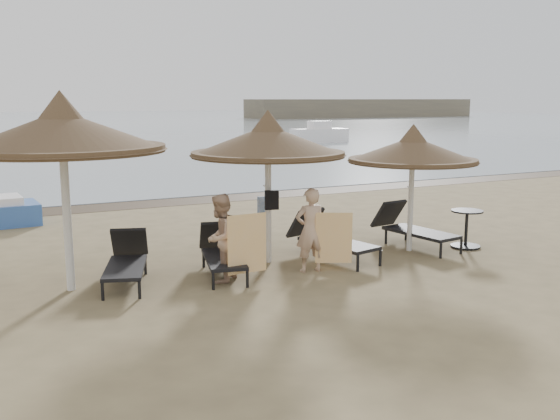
% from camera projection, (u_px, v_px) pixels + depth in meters
% --- Properties ---
extents(ground, '(160.00, 160.00, 0.00)m').
position_uv_depth(ground, '(278.00, 288.00, 10.43)').
color(ground, '#8B7851').
rests_on(ground, ground).
extents(sea, '(200.00, 140.00, 0.03)m').
position_uv_depth(sea, '(8.00, 123.00, 81.04)').
color(sea, gray).
rests_on(sea, ground).
extents(wet_sand_strip, '(200.00, 1.60, 0.01)m').
position_uv_depth(wet_sand_strip, '(140.00, 204.00, 18.73)').
color(wet_sand_strip, '#463622').
rests_on(wet_sand_strip, ground).
extents(palapa_left, '(3.30, 3.30, 3.27)m').
position_uv_depth(palapa_left, '(62.00, 132.00, 9.89)').
color(palapa_left, silver).
rests_on(palapa_left, ground).
extents(palapa_center, '(2.96, 2.96, 2.93)m').
position_uv_depth(palapa_center, '(268.00, 142.00, 11.71)').
color(palapa_center, silver).
rests_on(palapa_center, ground).
extents(palapa_right, '(2.65, 2.65, 2.63)m').
position_uv_depth(palapa_right, '(413.00, 150.00, 12.66)').
color(palapa_right, silver).
rests_on(palapa_right, ground).
extents(lounger_far_left, '(1.17, 1.99, 0.85)m').
position_uv_depth(lounger_far_left, '(127.00, 260.00, 10.77)').
color(lounger_far_left, black).
rests_on(lounger_far_left, ground).
extents(lounger_near_left, '(1.05, 2.00, 0.86)m').
position_uv_depth(lounger_near_left, '(222.00, 252.00, 11.33)').
color(lounger_near_left, black).
rests_on(lounger_near_left, ground).
extents(lounger_near_right, '(1.13, 2.15, 0.92)m').
position_uv_depth(lounger_near_right, '(328.00, 237.00, 12.40)').
color(lounger_near_right, black).
rests_on(lounger_near_right, ground).
extents(lounger_far_right, '(0.97, 2.13, 0.92)m').
position_uv_depth(lounger_far_right, '(411.00, 227.00, 13.38)').
color(lounger_far_right, black).
rests_on(lounger_far_right, ground).
extents(side_table, '(0.67, 0.67, 0.80)m').
position_uv_depth(side_table, '(466.00, 230.00, 13.24)').
color(side_table, black).
rests_on(side_table, ground).
extents(person_left, '(0.96, 0.95, 1.78)m').
position_uv_depth(person_left, '(220.00, 231.00, 10.68)').
color(person_left, tan).
rests_on(person_left, ground).
extents(person_right, '(0.88, 0.63, 1.80)m').
position_uv_depth(person_right, '(310.00, 223.00, 11.30)').
color(person_right, tan).
rests_on(person_right, ground).
extents(towel_left, '(0.73, 0.06, 1.02)m').
position_uv_depth(towel_left, '(247.00, 244.00, 10.56)').
color(towel_left, orange).
rests_on(towel_left, ground).
extents(towel_right, '(0.60, 0.32, 0.93)m').
position_uv_depth(towel_right, '(334.00, 238.00, 11.28)').
color(towel_right, orange).
rests_on(towel_right, ground).
extents(bag_patterned, '(0.28, 0.15, 0.33)m').
position_uv_depth(bag_patterned, '(264.00, 205.00, 12.09)').
color(bag_patterned, white).
rests_on(bag_patterned, ground).
extents(bag_dark, '(0.27, 0.14, 0.37)m').
position_uv_depth(bag_dark, '(272.00, 200.00, 11.76)').
color(bag_dark, black).
rests_on(bag_dark, ground).
extents(buoy_mid, '(0.33, 0.33, 0.33)m').
position_uv_depth(buoy_mid, '(127.00, 145.00, 40.14)').
color(buoy_mid, gold).
rests_on(buoy_mid, ground).
extents(buoy_right, '(0.32, 0.32, 0.32)m').
position_uv_depth(buoy_right, '(291.00, 149.00, 36.78)').
color(buoy_right, gold).
rests_on(buoy_right, ground).
extents(buoy_extra, '(0.36, 0.36, 0.36)m').
position_uv_depth(buoy_extra, '(68.00, 147.00, 38.43)').
color(buoy_extra, gold).
rests_on(buoy_extra, ground).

